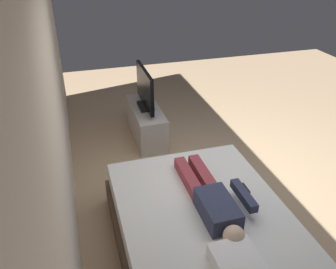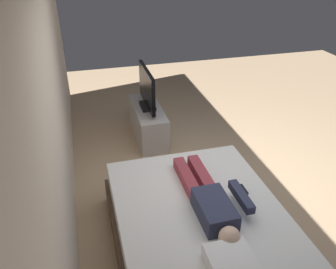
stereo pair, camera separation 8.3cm
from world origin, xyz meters
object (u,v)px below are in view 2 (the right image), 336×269
Objects in this scene: tv_stand at (148,122)px; bed at (200,233)px; person at (210,201)px; remote at (243,189)px; tv at (147,89)px.

bed is at bearing -179.97° from tv_stand.
person is 0.44m from remote.
person is at bearing -72.62° from bed.
remote reaches higher than bed.
bed is 1.85× the size of tv_stand.
tv_stand is 1.25× the size of tv.
bed is at bearing 107.38° from person.
bed reaches higher than tv_stand.
person is 1.15× the size of tv_stand.
bed is 13.60× the size of remote.
bed is 2.32× the size of tv.
tv reaches higher than person.
bed is 2.35m from tv_stand.
remote is 2.24m from tv_stand.
tv is (0.00, 0.00, 0.53)m from tv_stand.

